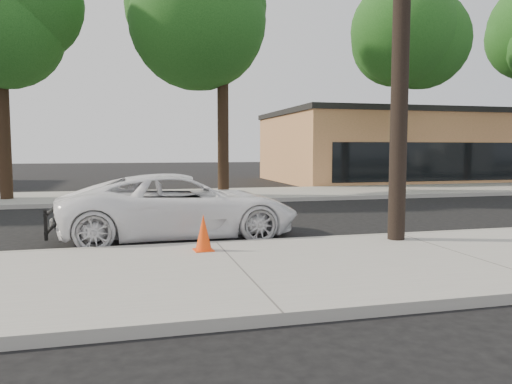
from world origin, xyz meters
TOP-DOWN VIEW (x-y plane):
  - ground at (0.00, 0.00)m, footprint 120.00×120.00m
  - near_sidewalk at (0.00, -4.30)m, footprint 90.00×4.40m
  - far_sidewalk at (0.00, 8.50)m, footprint 90.00×5.00m
  - curb_near at (0.00, -2.10)m, footprint 90.00×0.12m
  - building_main at (16.00, 16.00)m, footprint 18.00×10.00m
  - utility_pole at (3.60, -2.70)m, footprint 1.40×0.34m
  - tree_b at (-5.81, 8.06)m, footprint 4.34×4.20m
  - tree_c at (2.22, 7.64)m, footprint 4.96×4.80m
  - tree_d at (10.20, 7.95)m, footprint 4.50×4.35m
  - police_cruiser at (-0.54, -0.70)m, footprint 5.25×2.56m
  - traffic_cone at (-0.36, -2.86)m, footprint 0.37×0.37m

SIDE VIEW (x-z plane):
  - ground at x=0.00m, z-range 0.00..0.00m
  - near_sidewalk at x=0.00m, z-range 0.00..0.15m
  - far_sidewalk at x=0.00m, z-range 0.00..0.15m
  - curb_near at x=0.00m, z-range -0.01..0.15m
  - traffic_cone at x=-0.36m, z-range 0.14..0.80m
  - police_cruiser at x=-0.54m, z-range 0.00..1.44m
  - building_main at x=16.00m, z-range 0.00..4.00m
  - utility_pole at x=3.60m, z-range 0.20..9.20m
  - tree_b at x=-5.81m, z-range 1.93..10.38m
  - tree_d at x=10.20m, z-range 1.99..10.74m
  - tree_c at x=2.22m, z-range 2.13..11.68m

